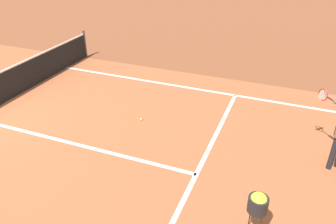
# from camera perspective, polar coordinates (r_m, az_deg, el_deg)

# --- Properties ---
(line_sideline_right) EXTENTS (0.10, 11.89, 0.01)m
(line_sideline_right) POSITION_cam_1_polar(r_m,az_deg,el_deg) (10.77, 9.10, 3.23)
(line_sideline_right) COLOR white
(line_sideline_right) RESTS_ON ground_plane
(line_service_near) EXTENTS (8.22, 0.10, 0.01)m
(line_service_near) POSITION_cam_1_polar(r_m,az_deg,el_deg) (7.29, 4.86, -10.62)
(line_service_near) COLOR white
(line_service_near) RESTS_ON ground_plane
(line_center_service) EXTENTS (0.10, 6.40, 0.01)m
(line_center_service) POSITION_cam_1_polar(r_m,az_deg,el_deg) (8.54, -16.16, -5.15)
(line_center_service) COLOR white
(line_center_service) RESTS_ON ground_plane
(ball_hopper) EXTENTS (0.34, 0.34, 0.87)m
(ball_hopper) POSITION_cam_1_polar(r_m,az_deg,el_deg) (5.88, 15.20, -14.79)
(ball_hopper) COLOR black
(ball_hopper) RESTS_ON ground_plane
(tennis_ball_mid_court) EXTENTS (0.07, 0.07, 0.07)m
(tennis_ball_mid_court) POSITION_cam_1_polar(r_m,az_deg,el_deg) (9.16, -4.63, -1.23)
(tennis_ball_mid_court) COLOR #CCE033
(tennis_ball_mid_court) RESTS_ON ground_plane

